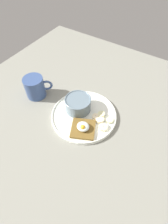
{
  "coord_description": "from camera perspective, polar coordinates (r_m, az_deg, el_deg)",
  "views": [
    {
      "loc": [
        -24.66,
        38.41,
        62.85
      ],
      "look_at": [
        0.0,
        0.0,
        5.0
      ],
      "focal_mm": 28.0,
      "sensor_mm": 36.0,
      "label": 1
    }
  ],
  "objects": [
    {
      "name": "ground_plane",
      "position": [
        0.77,
        0.0,
        -1.85
      ],
      "size": [
        120.0,
        120.0,
        2.0
      ],
      "primitive_type": "cube",
      "color": "gray",
      "rests_on": "ground"
    },
    {
      "name": "plate",
      "position": [
        0.75,
        0.0,
        -1.04
      ],
      "size": [
        28.15,
        28.15,
        1.6
      ],
      "color": "white",
      "rests_on": "ground_plane"
    },
    {
      "name": "oatmeal_bowl",
      "position": [
        0.75,
        -1.96,
        2.63
      ],
      "size": [
        11.23,
        11.23,
        6.33
      ],
      "color": "slate",
      "rests_on": "plate"
    },
    {
      "name": "toast_slice",
      "position": [
        0.7,
        -0.31,
        -5.51
      ],
      "size": [
        12.59,
        12.59,
        1.11
      ],
      "color": "brown",
      "rests_on": "plate"
    },
    {
      "name": "poached_egg",
      "position": [
        0.69,
        -0.32,
        -4.81
      ],
      "size": [
        5.04,
        4.62,
        2.9
      ],
      "color": "white",
      "rests_on": "toast_slice"
    },
    {
      "name": "banana_slice_front",
      "position": [
        0.71,
        6.3,
        -5.0
      ],
      "size": [
        4.89,
        4.85,
        1.64
      ],
      "color": "beige",
      "rests_on": "plate"
    },
    {
      "name": "banana_slice_left",
      "position": [
        0.73,
        5.22,
        -2.54
      ],
      "size": [
        5.06,
        5.04,
        1.56
      ],
      "color": "#F7E8BF",
      "rests_on": "plate"
    },
    {
      "name": "banana_slice_back",
      "position": [
        0.74,
        3.76,
        -1.47
      ],
      "size": [
        3.56,
        3.59,
        1.32
      ],
      "color": "#FBE6BB",
      "rests_on": "plate"
    },
    {
      "name": "banana_slice_right",
      "position": [
        0.74,
        8.4,
        -2.64
      ],
      "size": [
        3.37,
        3.29,
        1.25
      ],
      "color": "beige",
      "rests_on": "plate"
    },
    {
      "name": "banana_slice_inner",
      "position": [
        0.75,
        5.66,
        -0.83
      ],
      "size": [
        4.25,
        4.19,
        1.64
      ],
      "color": "beige",
      "rests_on": "plate"
    },
    {
      "name": "coffee_mug",
      "position": [
        0.84,
        -15.66,
        7.88
      ],
      "size": [
        11.1,
        10.24,
        9.99
      ],
      "color": "#384F82",
      "rests_on": "ground_plane"
    }
  ]
}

